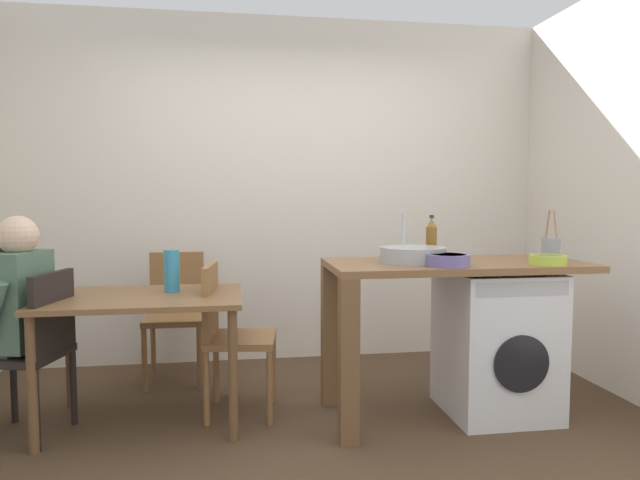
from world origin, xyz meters
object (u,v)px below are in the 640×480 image
(utensil_crock, at_px, (551,248))
(colander, at_px, (548,259))
(dining_table, at_px, (144,312))
(chair_opposite, at_px, (229,330))
(mixing_bowl, at_px, (448,260))
(seated_person, at_px, (6,314))
(washing_machine, at_px, (496,342))
(vase, at_px, (172,271))
(bottle_tall_green, at_px, (431,239))
(chair_person_seat, at_px, (35,345))
(chair_spare_by_wall, at_px, (176,308))

(utensil_crock, relative_size, colander, 1.50)
(dining_table, distance_m, chair_opposite, 0.50)
(dining_table, distance_m, colander, 2.30)
(mixing_bowl, bearing_deg, dining_table, 167.56)
(dining_table, distance_m, seated_person, 0.71)
(seated_person, height_order, utensil_crock, utensil_crock)
(washing_machine, height_order, utensil_crock, utensil_crock)
(dining_table, height_order, vase, vase)
(colander, bearing_deg, utensil_crock, 56.30)
(dining_table, relative_size, vase, 4.40)
(bottle_tall_green, distance_m, colander, 0.69)
(colander, relative_size, vase, 0.80)
(chair_person_seat, height_order, seated_person, seated_person)
(chair_person_seat, height_order, chair_opposite, same)
(mixing_bowl, height_order, colander, mixing_bowl)
(chair_person_seat, distance_m, chair_spare_by_wall, 1.10)
(seated_person, bearing_deg, utensil_crock, -76.72)
(washing_machine, bearing_deg, mixing_bowl, -153.13)
(seated_person, xyz_separation_m, colander, (2.95, -0.31, 0.28))
(washing_machine, xyz_separation_m, colander, (0.19, -0.22, 0.52))
(chair_spare_by_wall, bearing_deg, washing_machine, 155.49)
(chair_person_seat, relative_size, mixing_bowl, 3.75)
(chair_opposite, bearing_deg, mixing_bowl, 77.50)
(dining_table, height_order, chair_spare_by_wall, chair_spare_by_wall)
(chair_spare_by_wall, height_order, utensil_crock, utensil_crock)
(utensil_crock, height_order, vase, utensil_crock)
(chair_spare_by_wall, xyz_separation_m, bottle_tall_green, (1.62, -0.73, 0.53))
(dining_table, bearing_deg, seated_person, -173.59)
(chair_opposite, height_order, mixing_bowl, mixing_bowl)
(chair_spare_by_wall, bearing_deg, colander, 152.80)
(dining_table, height_order, bottle_tall_green, bottle_tall_green)
(chair_opposite, xyz_separation_m, bottle_tall_green, (1.25, -0.02, 0.53))
(dining_table, distance_m, utensil_crock, 2.46)
(washing_machine, height_order, mixing_bowl, mixing_bowl)
(dining_table, height_order, utensil_crock, utensil_crock)
(chair_spare_by_wall, height_order, bottle_tall_green, bottle_tall_green)
(seated_person, distance_m, utensil_crock, 3.15)
(chair_person_seat, distance_m, vase, 0.81)
(chair_person_seat, distance_m, mixing_bowl, 2.28)
(mixing_bowl, distance_m, colander, 0.58)
(washing_machine, bearing_deg, utensil_crock, 8.10)
(washing_machine, relative_size, mixing_bowl, 3.59)
(chair_spare_by_wall, height_order, colander, colander)
(dining_table, relative_size, chair_person_seat, 1.22)
(utensil_crock, bearing_deg, seated_person, 179.27)
(dining_table, bearing_deg, mixing_bowl, -12.44)
(chair_opposite, relative_size, vase, 3.60)
(utensil_crock, distance_m, colander, 0.33)
(chair_person_seat, height_order, utensil_crock, utensil_crock)
(chair_opposite, distance_m, colander, 1.88)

